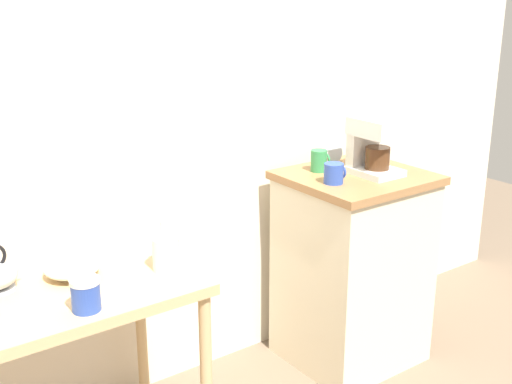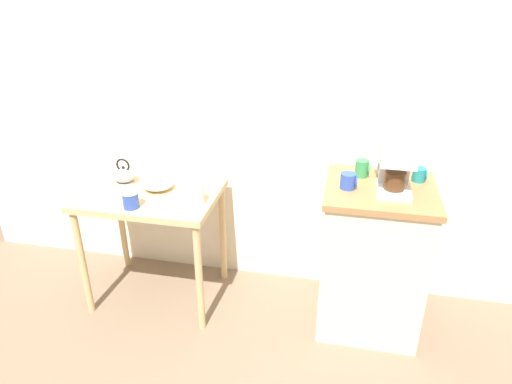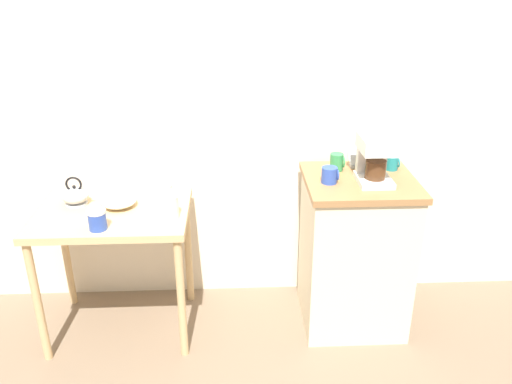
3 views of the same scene
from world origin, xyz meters
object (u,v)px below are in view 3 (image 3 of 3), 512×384
teakettle (76,196)px  mug_dark_teal (392,163)px  mug_tall_green (337,162)px  bowl_stoneware (119,201)px  glass_carafe_vase (169,205)px  coffee_maker (375,157)px  canister_enamel (97,220)px  mug_blue (330,175)px  table_clock (357,158)px

teakettle → mug_dark_teal: 1.80m
mug_tall_green → bowl_stoneware: bearing=-175.0°
glass_carafe_vase → coffee_maker: (1.10, 0.08, 0.23)m
canister_enamel → teakettle: bearing=121.5°
mug_blue → table_clock: (0.20, 0.23, 0.01)m
teakettle → glass_carafe_vase: bearing=-18.6°
canister_enamel → table_clock: bearing=16.5°
bowl_stoneware → teakettle: size_ratio=1.09×
mug_tall_green → mug_blue: bearing=-112.1°
glass_carafe_vase → bowl_stoneware: bearing=154.8°
mug_blue → teakettle: bearing=175.3°
bowl_stoneware → mug_dark_teal: (1.55, 0.11, 0.16)m
canister_enamel → mug_blue: mug_blue is taller
glass_carafe_vase → table_clock: size_ratio=1.58×
mug_blue → glass_carafe_vase: bearing=-175.6°
teakettle → mug_blue: size_ratio=1.92×
glass_carafe_vase → canister_enamel: glass_carafe_vase is taller
teakettle → table_clock: table_clock is taller
glass_carafe_vase → mug_dark_teal: (1.25, 0.24, 0.13)m
bowl_stoneware → mug_dark_teal: 1.56m
teakettle → canister_enamel: 0.36m
canister_enamel → mug_blue: size_ratio=1.17×
coffee_maker → table_clock: bearing=101.4°
canister_enamel → mug_dark_teal: 1.65m
glass_carafe_vase → coffee_maker: bearing=4.0°
teakettle → coffee_maker: bearing=-3.6°
mug_dark_teal → table_clock: size_ratio=0.68×
teakettle → coffee_maker: (1.64, -0.10, 0.24)m
coffee_maker → mug_tall_green: coffee_maker is taller
bowl_stoneware → mug_tall_green: bearing=5.0°
canister_enamel → coffee_maker: coffee_maker is taller
coffee_maker → mug_blue: coffee_maker is taller
teakettle → coffee_maker: coffee_maker is taller
canister_enamel → coffee_maker: size_ratio=0.41×
mug_tall_green → table_clock: bearing=19.9°
bowl_stoneware → mug_tall_green: mug_tall_green is taller
canister_enamel → table_clock: table_clock is taller
canister_enamel → mug_dark_teal: mug_dark_teal is taller
coffee_maker → mug_tall_green: bearing=134.7°
teakettle → mug_blue: bearing=-4.7°
glass_carafe_vase → table_clock: bearing=15.4°
mug_tall_green → mug_dark_teal: 0.32m
teakettle → table_clock: (1.60, 0.11, 0.15)m
table_clock → mug_dark_teal: bearing=-13.7°
bowl_stoneware → glass_carafe_vase: size_ratio=1.04×
mug_blue → coffee_maker: bearing=2.8°
teakettle → mug_dark_teal: size_ratio=2.20×
coffee_maker → mug_tall_green: size_ratio=2.61×
bowl_stoneware → canister_enamel: bearing=-101.8°
bowl_stoneware → mug_blue: size_ratio=2.10×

